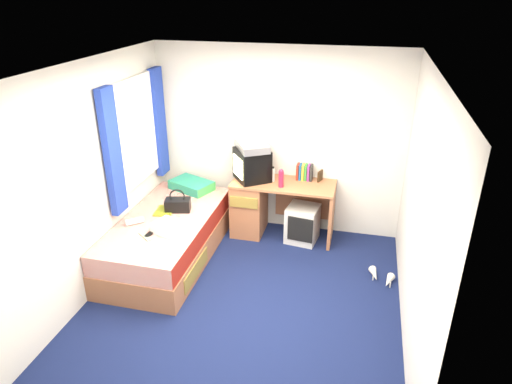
% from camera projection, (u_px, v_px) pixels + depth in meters
% --- Properties ---
extents(ground, '(3.40, 3.40, 0.00)m').
position_uv_depth(ground, '(245.00, 298.00, 4.84)').
color(ground, '#0C1438').
rests_on(ground, ground).
extents(room_shell, '(3.40, 3.40, 3.40)m').
position_uv_depth(room_shell, '(243.00, 172.00, 4.23)').
color(room_shell, white).
rests_on(room_shell, ground).
extents(bed, '(1.01, 2.00, 0.54)m').
position_uv_depth(bed, '(168.00, 238.00, 5.46)').
color(bed, '#A96A46').
rests_on(bed, ground).
extents(pillow, '(0.63, 0.53, 0.12)m').
position_uv_depth(pillow, '(192.00, 185.00, 6.06)').
color(pillow, '#176D96').
rests_on(pillow, bed).
extents(desk, '(1.30, 0.55, 0.75)m').
position_uv_depth(desk, '(262.00, 205.00, 5.97)').
color(desk, '#A96A46').
rests_on(desk, ground).
extents(storage_cube, '(0.43, 0.43, 0.48)m').
position_uv_depth(storage_cube, '(302.00, 224.00, 5.85)').
color(storage_cube, silver).
rests_on(storage_cube, ground).
extents(crt_tv, '(0.55, 0.55, 0.41)m').
position_uv_depth(crt_tv, '(252.00, 165.00, 5.77)').
color(crt_tv, black).
rests_on(crt_tv, desk).
extents(vcr, '(0.53, 0.58, 0.09)m').
position_uv_depth(vcr, '(252.00, 146.00, 5.67)').
color(vcr, '#B0AFB2').
rests_on(vcr, crt_tv).
extents(book_row, '(0.20, 0.13, 0.20)m').
position_uv_depth(book_row, '(305.00, 172.00, 5.82)').
color(book_row, maroon).
rests_on(book_row, desk).
extents(picture_frame, '(0.06, 0.12, 0.14)m').
position_uv_depth(picture_frame, '(320.00, 176.00, 5.78)').
color(picture_frame, '#302010').
rests_on(picture_frame, desk).
extents(pink_water_bottle, '(0.07, 0.07, 0.21)m').
position_uv_depth(pink_water_bottle, '(281.00, 179.00, 5.60)').
color(pink_water_bottle, red).
rests_on(pink_water_bottle, desk).
extents(aerosol_can, '(0.06, 0.06, 0.17)m').
position_uv_depth(aerosol_can, '(273.00, 175.00, 5.77)').
color(aerosol_can, silver).
rests_on(aerosol_can, desk).
extents(handbag, '(0.33, 0.24, 0.28)m').
position_uv_depth(handbag, '(178.00, 204.00, 5.48)').
color(handbag, black).
rests_on(handbag, bed).
extents(towel, '(0.39, 0.36, 0.11)m').
position_uv_depth(towel, '(169.00, 227.00, 5.03)').
color(towel, white).
rests_on(towel, bed).
extents(magazine, '(0.24, 0.30, 0.01)m').
position_uv_depth(magazine, '(165.00, 211.00, 5.49)').
color(magazine, '#DCED1A').
rests_on(magazine, bed).
extents(water_bottle, '(0.20, 0.18, 0.07)m').
position_uv_depth(water_bottle, '(135.00, 221.00, 5.20)').
color(water_bottle, white).
rests_on(water_bottle, bed).
extents(colour_swatch_fan, '(0.21, 0.18, 0.01)m').
position_uv_depth(colour_swatch_fan, '(145.00, 236.00, 4.95)').
color(colour_swatch_fan, yellow).
rests_on(colour_swatch_fan, bed).
extents(remote_control, '(0.07, 0.16, 0.02)m').
position_uv_depth(remote_control, '(150.00, 233.00, 4.99)').
color(remote_control, black).
rests_on(remote_control, bed).
extents(window_assembly, '(0.11, 1.42, 1.40)m').
position_uv_depth(window_assembly, '(137.00, 135.00, 5.37)').
color(window_assembly, silver).
rests_on(window_assembly, room_shell).
extents(white_heels, '(0.30, 0.33, 0.09)m').
position_uv_depth(white_heels, '(381.00, 278.00, 5.11)').
color(white_heels, silver).
rests_on(white_heels, ground).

